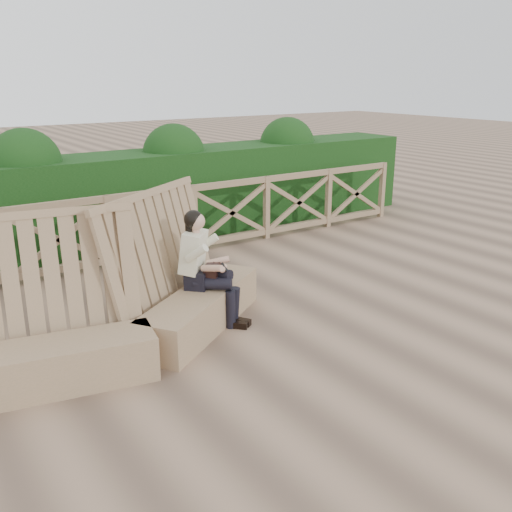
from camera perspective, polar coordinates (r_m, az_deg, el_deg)
ground at (r=6.28m, az=3.59°, el=-8.46°), size 60.00×60.00×0.00m
bench at (r=6.02m, az=-12.96°, el=-6.02°), size 3.87×1.78×1.57m
woman at (r=6.49m, az=-5.23°, el=-0.79°), size 0.72×0.78×1.34m
guardrail at (r=8.94m, az=-10.26°, el=3.07°), size 10.10×0.09×1.10m
hedge at (r=9.98m, az=-13.20°, el=5.56°), size 12.00×1.20×1.50m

